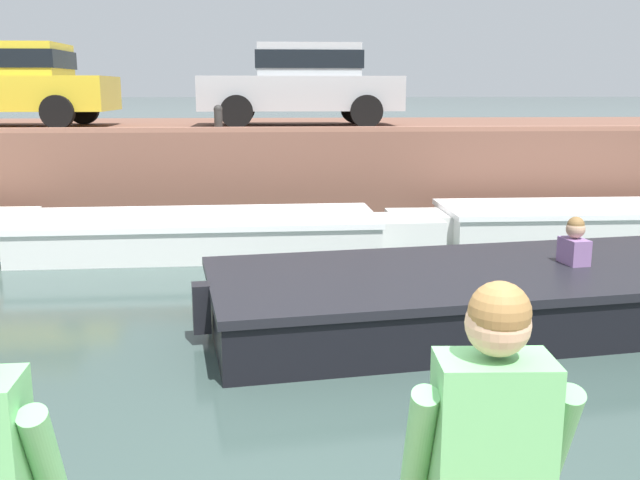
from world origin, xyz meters
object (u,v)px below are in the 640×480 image
object	(u,v)px
car_leftmost_yellow	(4,81)
person_seated_right	(487,456)
boat_moored_central_white	(218,233)
motorboat_passing	(521,293)
boat_moored_east_white	(572,222)
mooring_bollard_mid	(218,117)
car_left_inner_silver	(303,81)

from	to	relation	value
car_leftmost_yellow	person_seated_right	xyz separation A→B (m)	(5.74, -12.05, -1.29)
boat_moored_central_white	motorboat_passing	xyz separation A→B (m)	(3.29, -3.33, 0.02)
boat_moored_east_white	mooring_bollard_mid	size ratio (longest dim) A/B	12.08
boat_moored_central_white	mooring_bollard_mid	size ratio (longest dim) A/B	13.58
boat_moored_central_white	mooring_bollard_mid	bearing A→B (deg)	92.89
motorboat_passing	mooring_bollard_mid	world-z (taller)	mooring_bollard_mid
car_left_inner_silver	mooring_bollard_mid	size ratio (longest dim) A/B	8.65
boat_moored_east_white	car_leftmost_yellow	world-z (taller)	car_leftmost_yellow
car_leftmost_yellow	boat_moored_east_white	bearing A→B (deg)	-19.53
motorboat_passing	person_seated_right	size ratio (longest dim) A/B	7.18
boat_moored_central_white	person_seated_right	size ratio (longest dim) A/B	6.26
car_leftmost_yellow	car_left_inner_silver	bearing A→B (deg)	0.01
motorboat_passing	car_left_inner_silver	distance (m)	7.88
boat_moored_central_white	boat_moored_east_white	world-z (taller)	boat_moored_central_white
car_left_inner_silver	mooring_bollard_mid	xyz separation A→B (m)	(-1.50, -1.89, -0.61)
car_leftmost_yellow	person_seated_right	world-z (taller)	car_leftmost_yellow
car_leftmost_yellow	car_left_inner_silver	world-z (taller)	same
motorboat_passing	person_seated_right	world-z (taller)	person_seated_right
car_leftmost_yellow	motorboat_passing	bearing A→B (deg)	-44.25
motorboat_passing	person_seated_right	bearing A→B (deg)	-110.87
motorboat_passing	mooring_bollard_mid	size ratio (longest dim) A/B	15.56
boat_moored_central_white	motorboat_passing	world-z (taller)	motorboat_passing
car_leftmost_yellow	mooring_bollard_mid	bearing A→B (deg)	-24.51
car_leftmost_yellow	car_left_inner_silver	xyz separation A→B (m)	(5.64, 0.00, -0.00)
person_seated_right	boat_moored_central_white	bearing A→B (deg)	100.53
boat_moored_east_white	person_seated_right	bearing A→B (deg)	-114.75
mooring_bollard_mid	car_leftmost_yellow	bearing A→B (deg)	155.49
boat_moored_central_white	boat_moored_east_white	size ratio (longest dim) A/B	1.12
car_left_inner_silver	person_seated_right	distance (m)	12.12
boat_moored_central_white	person_seated_right	xyz separation A→B (m)	(1.49, -8.04, 0.88)
motorboat_passing	car_leftmost_yellow	bearing A→B (deg)	135.75
boat_moored_central_white	car_left_inner_silver	distance (m)	4.77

